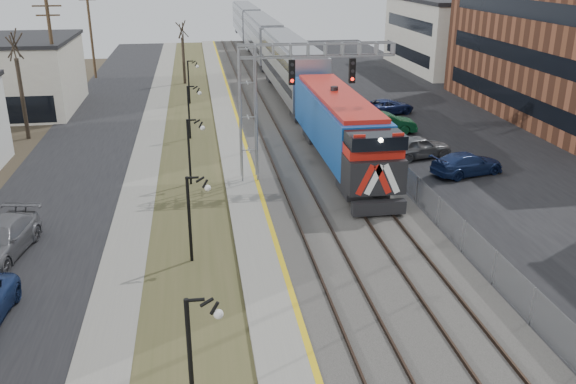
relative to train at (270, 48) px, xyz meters
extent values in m
cube|color=black|center=(-17.00, -30.64, -2.90)|extent=(7.00, 120.00, 0.04)
cube|color=gray|center=(-12.50, -30.64, -2.88)|extent=(2.00, 120.00, 0.08)
cube|color=#454726|center=(-9.50, -30.64, -2.89)|extent=(4.00, 120.00, 0.06)
cube|color=gray|center=(-6.50, -30.64, -2.80)|extent=(2.00, 120.00, 0.24)
cube|color=#595651|center=(-1.50, -30.64, -2.82)|extent=(8.00, 120.00, 0.20)
cube|color=black|center=(10.50, -30.64, -2.90)|extent=(16.00, 120.00, 0.04)
cube|color=gold|center=(-5.62, -30.64, -2.67)|extent=(0.24, 120.00, 0.01)
cube|color=#2D2119|center=(-4.25, -30.64, -2.64)|extent=(0.08, 120.00, 0.15)
cube|color=#2D2119|center=(-2.75, -30.64, -2.64)|extent=(0.08, 120.00, 0.15)
cube|color=#2D2119|center=(-0.75, -30.64, -2.64)|extent=(0.08, 120.00, 0.15)
cube|color=#2D2119|center=(0.75, -30.64, -2.64)|extent=(0.08, 120.00, 0.15)
cube|color=#134A9F|center=(0.00, -35.72, -0.44)|extent=(3.00, 17.00, 4.25)
cube|color=black|center=(0.00, -44.42, -2.22)|extent=(2.80, 0.50, 0.70)
cube|color=#A1A3AB|center=(0.00, -15.42, 0.09)|extent=(3.00, 22.00, 5.33)
cube|color=#A1A3AB|center=(0.00, 7.38, 0.09)|extent=(3.00, 22.00, 5.33)
cube|color=#A1A3AB|center=(0.00, 30.18, 0.09)|extent=(3.00, 22.00, 5.33)
cube|color=gray|center=(-6.00, -37.64, 1.08)|extent=(1.00, 1.00, 8.00)
cube|color=gray|center=(-2.00, -37.64, 4.83)|extent=(9.00, 0.80, 0.80)
cube|color=black|center=(-3.50, -38.09, 3.68)|extent=(0.35, 0.25, 1.40)
cube|color=black|center=(0.00, -38.09, 3.68)|extent=(0.35, 0.25, 1.40)
cylinder|color=black|center=(-9.50, -57.64, -0.92)|extent=(0.14, 0.14, 4.00)
cylinder|color=black|center=(-9.50, -47.64, -0.92)|extent=(0.14, 0.14, 4.00)
cylinder|color=black|center=(-9.50, -37.64, -0.92)|extent=(0.14, 0.14, 4.00)
cylinder|color=black|center=(-9.50, -27.64, -0.92)|extent=(0.14, 0.14, 4.00)
cylinder|color=black|center=(-9.50, -15.64, -0.92)|extent=(0.14, 0.14, 4.00)
cylinder|color=#4C3823|center=(-20.00, -20.64, 2.08)|extent=(0.28, 0.28, 10.00)
cylinder|color=#4C3823|center=(-20.00, -0.64, 2.08)|extent=(0.28, 0.28, 10.00)
cube|color=gray|center=(2.70, -30.64, -2.12)|extent=(0.04, 120.00, 1.60)
cube|color=#B9B0A2|center=(24.50, -0.64, 1.08)|extent=(16.00, 18.00, 8.00)
cylinder|color=#382D23|center=(-21.50, -25.64, 0.06)|extent=(0.30, 0.30, 5.95)
cylinder|color=#382D23|center=(-10.00, -5.64, -0.47)|extent=(0.30, 0.30, 4.90)
imported|color=navy|center=(7.47, -38.41, -2.23)|extent=(5.11, 3.14, 1.38)
imported|color=slate|center=(5.69, -34.66, -2.16)|extent=(4.76, 2.74, 1.53)
imported|color=#0D4523|center=(5.30, -28.29, -2.13)|extent=(4.90, 2.01, 1.58)
imported|color=slate|center=(-17.97, -45.81, -2.14)|extent=(3.05, 5.67, 1.56)
imported|color=navy|center=(7.42, -22.32, -2.27)|extent=(5.09, 3.40, 1.30)
camera|label=1|loc=(-8.95, -72.17, 9.62)|focal=38.00mm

